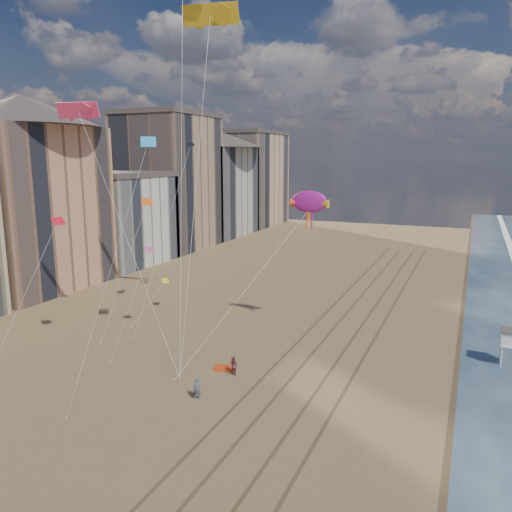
# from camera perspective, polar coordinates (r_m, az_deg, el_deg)

# --- Properties ---
(ground) EXTENTS (260.00, 260.00, 0.00)m
(ground) POSITION_cam_1_polar(r_m,az_deg,el_deg) (31.98, -11.38, -26.65)
(ground) COLOR brown
(ground) RESTS_ON ground
(wet_sand) EXTENTS (260.00, 260.00, 0.00)m
(wet_sand) POSITION_cam_1_polar(r_m,az_deg,el_deg) (63.56, 26.22, -7.88)
(wet_sand) COLOR #42301E
(wet_sand) RESTS_ON ground
(tracks) EXTENTS (7.68, 120.00, 0.01)m
(tracks) POSITION_cam_1_polar(r_m,az_deg,el_deg) (55.44, 9.19, -9.56)
(tracks) COLOR brown
(tracks) RESTS_ON ground
(buildings) EXTENTS (34.72, 131.35, 29.00)m
(buildings) POSITION_cam_1_polar(r_m,az_deg,el_deg) (105.46, -11.71, 7.72)
(buildings) COLOR #C6B284
(buildings) RESTS_ON ground
(lifeguard_stand) EXTENTS (1.99, 1.99, 3.59)m
(lifeguard_stand) POSITION_cam_1_polar(r_m,az_deg,el_deg) (53.33, 27.08, -8.39)
(lifeguard_stand) COLOR white
(lifeguard_stand) RESTS_ON ground
(grounded_kite) EXTENTS (2.19, 1.69, 0.22)m
(grounded_kite) POSITION_cam_1_polar(r_m,az_deg,el_deg) (48.04, -3.61, -12.65)
(grounded_kite) COLOR red
(grounded_kite) RESTS_ON ground
(show_kite) EXTENTS (5.78, 8.26, 22.18)m
(show_kite) POSITION_cam_1_polar(r_m,az_deg,el_deg) (53.25, 6.11, 6.15)
(show_kite) COLOR #9D187E
(show_kite) RESTS_ON ground
(kite_flyer_a) EXTENTS (0.81, 0.72, 1.85)m
(kite_flyer_a) POSITION_cam_1_polar(r_m,az_deg,el_deg) (42.50, -6.74, -14.82)
(kite_flyer_a) COLOR #55576D
(kite_flyer_a) RESTS_ON ground
(kite_flyer_b) EXTENTS (1.10, 1.01, 1.82)m
(kite_flyer_b) POSITION_cam_1_polar(r_m,az_deg,el_deg) (46.39, -2.60, -12.46)
(kite_flyer_b) COLOR brown
(kite_flyer_b) RESTS_ON ground
(parafoils) EXTENTS (15.92, 9.82, 14.97)m
(parafoils) POSITION_cam_1_polar(r_m,az_deg,el_deg) (55.16, -9.86, 24.83)
(parafoils) COLOR black
(parafoils) RESTS_ON ground
(small_kites) EXTENTS (11.43, 18.68, 17.60)m
(small_kites) POSITION_cam_1_polar(r_m,az_deg,el_deg) (54.97, -12.94, 6.31)
(small_kites) COLOR red
(small_kites) RESTS_ON ground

